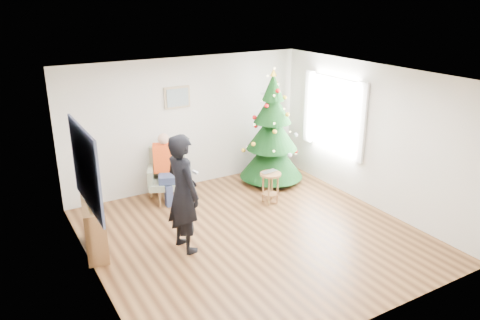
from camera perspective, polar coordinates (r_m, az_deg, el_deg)
floor at (r=7.76m, az=1.62°, el=-9.10°), size 5.00×5.00×0.00m
ceiling at (r=6.89m, az=1.83°, el=10.19°), size 5.00×5.00×0.00m
wall_back at (r=9.33m, az=-6.46°, el=4.47°), size 5.00×0.00×5.00m
wall_front at (r=5.45m, az=15.93°, el=-7.77°), size 5.00×0.00×5.00m
wall_left at (r=6.35m, az=-17.84°, el=-3.91°), size 0.00×5.00×5.00m
wall_right at (r=8.75m, az=15.77°, el=2.78°), size 0.00×5.00×5.00m
window_panel at (r=9.36m, az=11.40°, el=5.51°), size 0.04×1.30×1.40m
curtains at (r=9.34m, az=11.26°, el=5.49°), size 0.05×1.75×1.50m
christmas_tree at (r=9.51m, az=3.93°, el=3.33°), size 1.30×1.30×2.35m
stool at (r=8.77m, az=3.72°, el=-3.37°), size 0.39×0.39×0.59m
laptop at (r=8.66m, az=3.76°, el=-1.53°), size 0.35×0.25×0.03m
armchair at (r=9.02m, az=-8.76°, el=-2.51°), size 0.88×0.87×0.98m
seated_person at (r=8.86m, az=-8.89°, el=-0.86°), size 0.51×0.65×1.29m
standing_man at (r=7.03m, az=-6.95°, el=-4.06°), size 0.53×0.73×1.85m
game_controller at (r=6.96m, az=-5.47°, el=-1.50°), size 0.05×0.13×0.04m
console at (r=7.48m, az=-17.32°, el=-7.76°), size 0.47×1.04×0.80m
garland at (r=7.31m, az=-17.65°, el=-4.83°), size 0.14×0.90×0.14m
tapestry at (r=6.54m, az=-18.34°, el=-0.90°), size 0.03×1.50×1.15m
framed_picture at (r=9.09m, az=-7.66°, el=7.58°), size 0.52×0.05×0.42m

